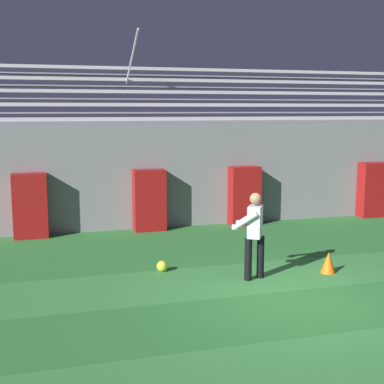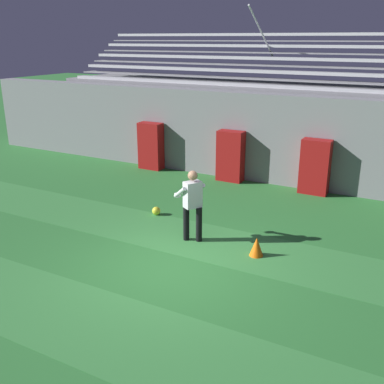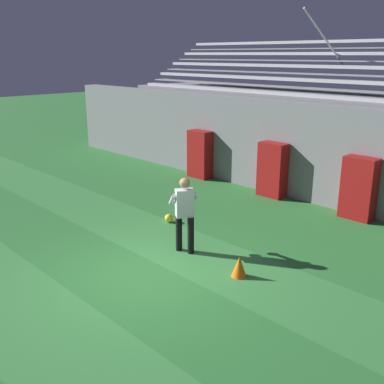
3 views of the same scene
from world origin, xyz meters
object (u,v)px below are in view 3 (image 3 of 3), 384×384
padding_pillar_far_left (200,154)px  goalkeeper (185,210)px  soccer_ball (169,218)px  padding_pillar_gate_right (359,188)px  traffic_cone (239,267)px  padding_pillar_gate_left (272,170)px

padding_pillar_far_left → goalkeeper: 6.21m
soccer_ball → padding_pillar_gate_right: bearing=49.0°
padding_pillar_far_left → traffic_cone: bearing=-39.4°
padding_pillar_gate_left → goalkeeper: goalkeeper is taller
goalkeeper → soccer_ball: bearing=149.3°
padding_pillar_gate_left → goalkeeper: size_ratio=0.98×
padding_pillar_gate_right → padding_pillar_far_left: size_ratio=1.00×
soccer_ball → goalkeeper: bearing=-30.7°
goalkeeper → soccer_ball: (-1.57, 0.94, -0.84)m
padding_pillar_gate_left → soccer_ball: 3.80m
padding_pillar_gate_left → soccer_ball: (-0.50, -3.70, -0.71)m
padding_pillar_gate_left → traffic_cone: bearing=-60.5°
padding_pillar_gate_left → traffic_cone: (2.65, -4.69, -0.61)m
padding_pillar_far_left → padding_pillar_gate_right: bearing=0.0°
soccer_ball → traffic_cone: (3.15, -0.99, 0.10)m
padding_pillar_gate_right → soccer_ball: bearing=-131.0°
padding_pillar_far_left → traffic_cone: (5.71, -4.69, -0.61)m
padding_pillar_far_left → padding_pillar_gate_left: bearing=0.0°
padding_pillar_gate_right → padding_pillar_far_left: (-5.76, 0.00, 0.00)m
goalkeeper → traffic_cone: size_ratio=3.98×
padding_pillar_far_left → goalkeeper: bearing=-48.4°
goalkeeper → soccer_ball: size_ratio=7.59×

